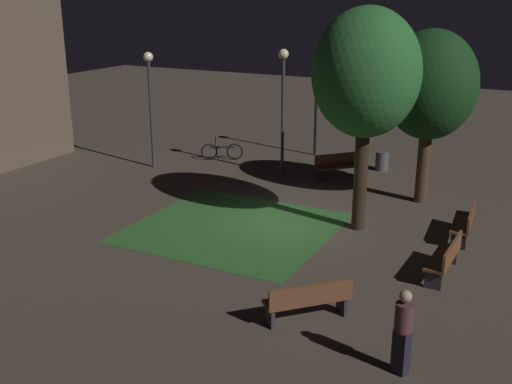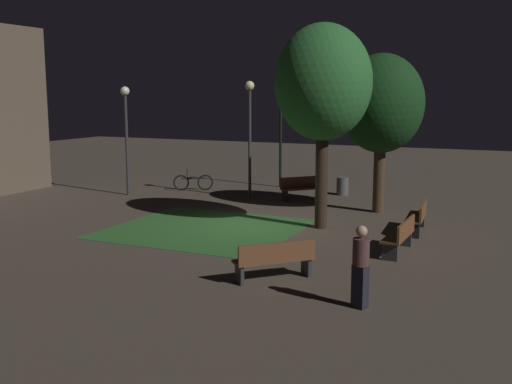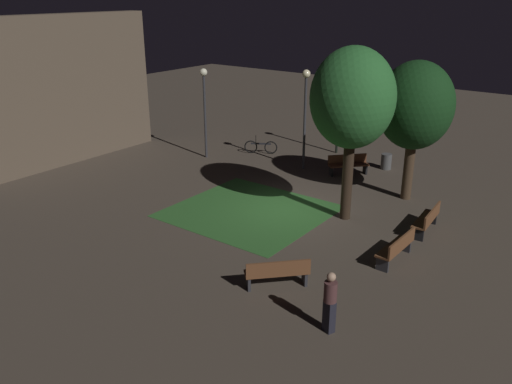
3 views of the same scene
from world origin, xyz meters
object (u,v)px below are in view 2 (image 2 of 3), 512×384
object	(u,v)px
bench_front_right	(418,216)
bicycle	(193,182)
tree_right_canopy	(381,105)
lamp_post_plaza_east	(250,119)
lamp_post_near_wall	(126,121)
pedestrian	(361,265)
trash_bin	(342,186)
bench_back_row	(275,259)
lamp_post_path_center	(281,122)
bench_by_lamp	(303,187)
bench_path_side	(401,235)
tree_lawn_side	(323,84)

from	to	relation	value
bench_front_right	bicycle	bearing A→B (deg)	67.82
tree_right_canopy	lamp_post_plaza_east	distance (m)	5.32
lamp_post_near_wall	pedestrian	distance (m)	15.05
trash_bin	pedestrian	size ratio (longest dim) A/B	0.44
bench_back_row	pedestrian	size ratio (longest dim) A/B	1.01
tree_right_canopy	pedestrian	world-z (taller)	tree_right_canopy
bench_back_row	lamp_post_plaza_east	bearing A→B (deg)	28.05
bicycle	bench_front_right	bearing A→B (deg)	-112.18
bench_back_row	trash_bin	bearing A→B (deg)	9.27
lamp_post_path_center	bench_front_right	bearing A→B (deg)	-132.76
pedestrian	bench_by_lamp	bearing A→B (deg)	25.34
bench_path_side	lamp_post_plaza_east	bearing A→B (deg)	49.87
bicycle	tree_right_canopy	bearing A→B (deg)	-100.31
bench_front_right	pedestrian	xyz separation A→B (m)	(-6.94, -0.09, 0.37)
lamp_post_plaza_east	bench_by_lamp	bearing A→B (deg)	-74.64
bench_by_lamp	lamp_post_plaza_east	world-z (taller)	lamp_post_plaza_east
bench_by_lamp	pedestrian	distance (m)	11.96
lamp_post_plaza_east	lamp_post_path_center	bearing A→B (deg)	0.27
lamp_post_plaza_east	tree_right_canopy	bearing A→B (deg)	-97.77
tree_lawn_side	bicycle	distance (m)	9.51
bench_path_side	trash_bin	bearing A→B (deg)	25.71
bench_back_row	lamp_post_path_center	world-z (taller)	lamp_post_path_center
lamp_post_near_wall	pedestrian	size ratio (longest dim) A/B	2.69
bench_front_right	trash_bin	size ratio (longest dim) A/B	2.56
tree_right_canopy	lamp_post_plaza_east	size ratio (longest dim) A/B	1.19
tree_lawn_side	pedestrian	distance (m)	7.80
bicycle	pedestrian	distance (m)	15.00
bench_path_side	bicycle	distance (m)	12.08
tree_lawn_side	bench_back_row	bearing A→B (deg)	-172.08
bench_path_side	bench_by_lamp	world-z (taller)	same
tree_lawn_side	pedestrian	bearing A→B (deg)	-155.47
bench_by_lamp	pedestrian	size ratio (longest dim) A/B	1.02
lamp_post_plaza_east	pedestrian	world-z (taller)	lamp_post_plaza_east
trash_bin	bench_path_side	bearing A→B (deg)	-154.29
bench_path_side	trash_bin	world-z (taller)	bench_path_side
bench_by_lamp	trash_bin	xyz separation A→B (m)	(1.72, -1.08, -0.12)
bicycle	bench_by_lamp	bearing A→B (deg)	-92.71
lamp_post_near_wall	tree_lawn_side	bearing A→B (deg)	-105.93
bench_back_row	tree_right_canopy	bearing A→B (deg)	-1.73
bench_path_side	trash_bin	size ratio (longest dim) A/B	2.53
pedestrian	tree_lawn_side	bearing A→B (deg)	24.53
lamp_post_plaza_east	bench_back_row	bearing A→B (deg)	-151.95
bench_back_row	lamp_post_path_center	distance (m)	13.70
bench_by_lamp	lamp_post_plaza_east	distance (m)	3.33
bench_path_side	lamp_post_path_center	bearing A→B (deg)	37.66
bench_path_side	pedestrian	bearing A→B (deg)	-178.81
bench_path_side	bench_by_lamp	bearing A→B (deg)	37.82
bench_by_lamp	tree_right_canopy	xyz separation A→B (m)	(-1.27, -3.24, 3.21)
tree_right_canopy	lamp_post_near_wall	bearing A→B (deg)	93.50
bench_back_row	lamp_post_near_wall	xyz separation A→B (m)	(8.01, 9.79, 2.48)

